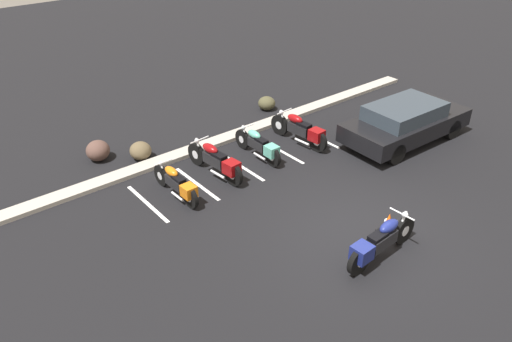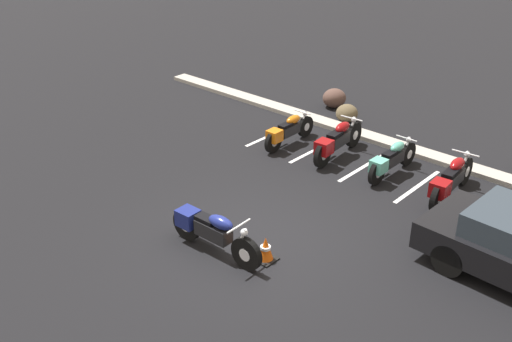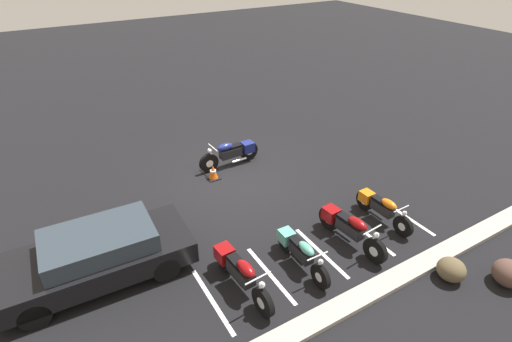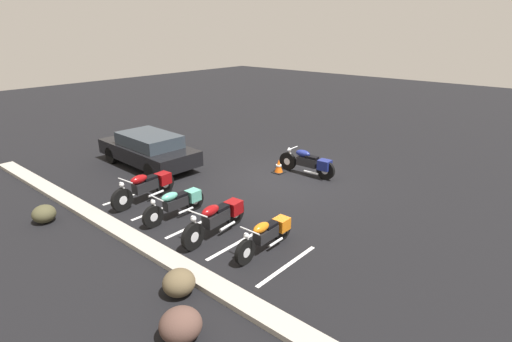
{
  "view_description": "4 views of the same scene",
  "coord_description": "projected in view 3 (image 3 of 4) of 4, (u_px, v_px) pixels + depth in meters",
  "views": [
    {
      "loc": [
        -7.77,
        -5.68,
        7.27
      ],
      "look_at": [
        -1.1,
        2.5,
        1.02
      ],
      "focal_mm": 35.0,
      "sensor_mm": 36.0,
      "label": 1
    },
    {
      "loc": [
        6.87,
        -7.47,
        6.73
      ],
      "look_at": [
        -1.4,
        1.66,
        0.48
      ],
      "focal_mm": 42.0,
      "sensor_mm": 36.0,
      "label": 2
    },
    {
      "loc": [
        5.15,
        10.07,
        6.97
      ],
      "look_at": [
        0.04,
        1.46,
        1.01
      ],
      "focal_mm": 28.0,
      "sensor_mm": 36.0,
      "label": 3
    },
    {
      "loc": [
        -7.72,
        10.58,
        5.05
      ],
      "look_at": [
        0.61,
        0.98,
        0.42
      ],
      "focal_mm": 28.0,
      "sensor_mm": 36.0,
      "label": 4
    }
  ],
  "objects": [
    {
      "name": "car_black",
      "position": [
        97.0,
        255.0,
        9.08
      ],
      "size": [
        4.37,
        1.97,
        1.29
      ],
      "rotation": [
        0.0,
        0.0,
        -0.04
      ],
      "color": "black",
      "rests_on": "ground"
    },
    {
      "name": "ground",
      "position": [
        235.0,
        177.0,
        13.26
      ],
      "size": [
        60.0,
        60.0,
        0.0
      ],
      "primitive_type": "plane",
      "color": "black"
    },
    {
      "name": "concrete_curb",
      "position": [
        361.0,
        297.0,
        8.82
      ],
      "size": [
        18.0,
        0.5,
        0.12
      ],
      "primitive_type": "cube",
      "color": "#A8A399",
      "rests_on": "ground"
    },
    {
      "name": "parked_bike_1",
      "position": [
        348.0,
        227.0,
        10.27
      ],
      "size": [
        0.63,
        2.26,
        0.89
      ],
      "rotation": [
        0.0,
        0.0,
        1.66
      ],
      "color": "black",
      "rests_on": "ground"
    },
    {
      "name": "stall_line_0",
      "position": [
        404.0,
        215.0,
        11.48
      ],
      "size": [
        0.1,
        2.1,
        0.0
      ],
      "primitive_type": "cube",
      "color": "white",
      "rests_on": "ground"
    },
    {
      "name": "traffic_cone",
      "position": [
        213.0,
        172.0,
        13.1
      ],
      "size": [
        0.4,
        0.4,
        0.5
      ],
      "color": "black",
      "rests_on": "ground"
    },
    {
      "name": "stall_line_2",
      "position": [
        321.0,
        252.0,
        10.14
      ],
      "size": [
        0.1,
        2.1,
        0.0
      ],
      "primitive_type": "cube",
      "color": "white",
      "rests_on": "ground"
    },
    {
      "name": "parked_bike_0",
      "position": [
        381.0,
        207.0,
        11.1
      ],
      "size": [
        0.56,
        2.0,
        0.79
      ],
      "rotation": [
        0.0,
        0.0,
        1.59
      ],
      "color": "black",
      "rests_on": "ground"
    },
    {
      "name": "parked_bike_3",
      "position": [
        239.0,
        271.0,
        8.93
      ],
      "size": [
        0.64,
        2.28,
        0.9
      ],
      "rotation": [
        0.0,
        0.0,
        1.65
      ],
      "color": "black",
      "rests_on": "ground"
    },
    {
      "name": "landscape_rock_2",
      "position": [
        508.0,
        273.0,
        9.11
      ],
      "size": [
        0.97,
        0.99,
        0.6
      ],
      "primitive_type": "ellipsoid",
      "rotation": [
        0.0,
        0.0,
        2.57
      ],
      "color": "brown",
      "rests_on": "ground"
    },
    {
      "name": "stall_line_3",
      "position": [
        270.0,
        275.0,
        9.47
      ],
      "size": [
        0.1,
        2.1,
        0.0
      ],
      "primitive_type": "cube",
      "color": "white",
      "rests_on": "ground"
    },
    {
      "name": "stall_line_1",
      "position": [
        365.0,
        233.0,
        10.81
      ],
      "size": [
        0.1,
        2.1,
        0.0
      ],
      "primitive_type": "cube",
      "color": "white",
      "rests_on": "ground"
    },
    {
      "name": "motorcycle_navy_featured",
      "position": [
        232.0,
        153.0,
        13.76
      ],
      "size": [
        2.26,
        0.63,
        0.89
      ],
      "rotation": [
        0.0,
        0.0,
        0.04
      ],
      "color": "black",
      "rests_on": "ground"
    },
    {
      "name": "parked_bike_2",
      "position": [
        300.0,
        251.0,
        9.57
      ],
      "size": [
        0.57,
        2.04,
        0.8
      ],
      "rotation": [
        0.0,
        0.0,
        1.56
      ],
      "color": "black",
      "rests_on": "ground"
    },
    {
      "name": "stall_line_4",
      "position": [
        212.0,
        301.0,
        8.8
      ],
      "size": [
        0.1,
        2.1,
        0.0
      ],
      "primitive_type": "cube",
      "color": "white",
      "rests_on": "ground"
    },
    {
      "name": "landscape_rock_1",
      "position": [
        451.0,
        270.0,
        9.25
      ],
      "size": [
        0.68,
        0.7,
        0.54
      ],
      "primitive_type": "ellipsoid",
      "rotation": [
        0.0,
        0.0,
        3.08
      ],
      "color": "brown",
      "rests_on": "ground"
    }
  ]
}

